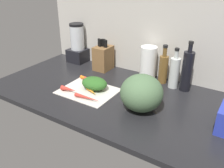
{
  "coord_description": "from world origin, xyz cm",
  "views": [
    {
      "loc": [
        62.36,
        -111.88,
        70.39
      ],
      "look_at": [
        -2.5,
        -9.71,
        11.03
      ],
      "focal_mm": 38.64,
      "sensor_mm": 36.0,
      "label": 1
    }
  ],
  "objects": [
    {
      "name": "carrot_greens_pile",
      "position": [
        -19.61,
        -3.34,
        4.39
      ],
      "size": [
        16.97,
        13.06,
        7.18
      ],
      "primitive_type": "ellipsoid",
      "color": "#2D6023",
      "rests_on": "cutting_board"
    },
    {
      "name": "bottle_2",
      "position": [
        28.52,
        26.84,
        13.11
      ],
      "size": [
        6.61,
        6.61,
        31.47
      ],
      "color": "black",
      "rests_on": "ground_plane"
    },
    {
      "name": "carrot_3",
      "position": [
        -16.26,
        -4.21,
        1.99
      ],
      "size": [
        9.88,
        7.78,
        2.38
      ],
      "primitive_type": "cone",
      "rotation": [
        0.0,
        1.57,
        0.6
      ],
      "color": "#B2264C",
      "rests_on": "cutting_board"
    },
    {
      "name": "carrot_5",
      "position": [
        -29.61,
        4.28,
        1.93
      ],
      "size": [
        14.15,
        2.78,
        2.26
      ],
      "primitive_type": "cone",
      "rotation": [
        0.0,
        1.57,
        0.04
      ],
      "color": "orange",
      "rests_on": "cutting_board"
    },
    {
      "name": "carrot_4",
      "position": [
        -14.95,
        -16.97,
        1.97
      ],
      "size": [
        16.84,
        3.46,
        2.34
      ],
      "primitive_type": "cone",
      "rotation": [
        0.0,
        1.57,
        0.07
      ],
      "color": "red",
      "rests_on": "cutting_board"
    },
    {
      "name": "cutting_board",
      "position": [
        -21.58,
        -7.52,
        0.4
      ],
      "size": [
        34.11,
        27.43,
        0.8
      ],
      "primitive_type": "cube",
      "color": "beige",
      "rests_on": "ground_plane"
    },
    {
      "name": "carrot_2",
      "position": [
        -30.52,
        -15.2,
        2.37
      ],
      "size": [
        10.85,
        4.4,
        3.13
      ],
      "primitive_type": "cone",
      "rotation": [
        0.0,
        1.57,
        0.12
      ],
      "color": "red",
      "rests_on": "cutting_board"
    },
    {
      "name": "carrot_0",
      "position": [
        -17.66,
        -9.02,
        1.81
      ],
      "size": [
        10.44,
        5.83,
        2.02
      ],
      "primitive_type": "cone",
      "rotation": [
        0.0,
        1.57,
        -0.39
      ],
      "color": "orange",
      "rests_on": "cutting_board"
    },
    {
      "name": "paper_towel_roll",
      "position": [
        1.51,
        29.5,
        11.48
      ],
      "size": [
        10.9,
        10.9,
        22.97
      ],
      "primitive_type": "cylinder",
      "color": "white",
      "rests_on": "ground_plane"
    },
    {
      "name": "bottle_1",
      "position": [
        20.88,
        26.68,
        10.5
      ],
      "size": [
        6.21,
        6.21,
        26.15
      ],
      "color": "silver",
      "rests_on": "ground_plane"
    },
    {
      "name": "carrot_6",
      "position": [
        -22.49,
        -2.41,
        2.2
      ],
      "size": [
        14.96,
        7.87,
        2.79
      ],
      "primitive_type": "cone",
      "rotation": [
        0.0,
        1.57,
        -0.36
      ],
      "color": "#B2264C",
      "rests_on": "cutting_board"
    },
    {
      "name": "ground_plane",
      "position": [
        0.0,
        0.0,
        -1.5
      ],
      "size": [
        170.0,
        80.0,
        3.0
      ],
      "primitive_type": "cube",
      "color": "black"
    },
    {
      "name": "knife_block",
      "position": [
        -33.89,
        27.56,
        9.3
      ],
      "size": [
        10.9,
        13.71,
        23.21
      ],
      "color": "brown",
      "rests_on": "ground_plane"
    },
    {
      "name": "carrot_1",
      "position": [
        -19.96,
        -1.43,
        1.84
      ],
      "size": [
        15.1,
        8.73,
        2.08
      ],
      "primitive_type": "cone",
      "rotation": [
        0.0,
        1.57,
        -0.45
      ],
      "color": "#B2264C",
      "rests_on": "cutting_board"
    },
    {
      "name": "wall_back",
      "position": [
        0.0,
        38.5,
        30.0
      ],
      "size": [
        170.0,
        3.0,
        60.0
      ],
      "primitive_type": "cube",
      "color": "#BCB7AD",
      "rests_on": "ground_plane"
    },
    {
      "name": "bottle_0",
      "position": [
        12.37,
        29.75,
        10.23
      ],
      "size": [
        5.91,
        5.91,
        25.88
      ],
      "color": "brown",
      "rests_on": "ground_plane"
    },
    {
      "name": "blender_appliance",
      "position": [
        -60.73,
        30.71,
        13.33
      ],
      "size": [
        14.35,
        14.35,
        30.85
      ],
      "color": "black",
      "rests_on": "ground_plane"
    },
    {
      "name": "winter_squash",
      "position": [
        15.33,
        -8.6,
        10.0
      ],
      "size": [
        22.97,
        22.93,
        20.01
      ],
      "primitive_type": "ellipsoid",
      "color": "#4C6B47",
      "rests_on": "ground_plane"
    },
    {
      "name": "carrot_7",
      "position": [
        -27.11,
        0.35,
        1.82
      ],
      "size": [
        13.41,
        10.36,
        2.04
      ],
      "primitive_type": "cone",
      "rotation": [
        0.0,
        1.57,
        -0.62
      ],
      "color": "red",
      "rests_on": "cutting_board"
    }
  ]
}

